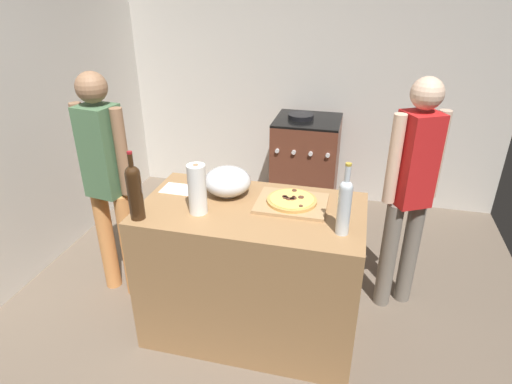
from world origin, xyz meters
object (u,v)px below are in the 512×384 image
stove (305,166)px  person_in_red (411,187)px  paper_towel_roll (197,189)px  wine_bottle_clear (135,190)px  person_in_stripes (106,176)px  pizza (292,200)px  wine_bottle_amber (345,204)px  mixing_bowl (227,181)px

stove → person_in_red: 1.50m
paper_towel_roll → wine_bottle_clear: size_ratio=0.75×
stove → paper_towel_roll: bearing=-101.3°
person_in_stripes → person_in_red: person_in_stripes is taller
pizza → stove: 1.67m
wine_bottle_clear → stove: size_ratio=0.40×
paper_towel_roll → wine_bottle_amber: wine_bottle_amber is taller
pizza → mixing_bowl: 0.40m
mixing_bowl → person_in_red: bearing=18.7°
wine_bottle_amber → stove: (-0.43, 1.84, -0.59)m
pizza → wine_bottle_amber: bearing=-38.6°
paper_towel_roll → person_in_stripes: 0.81m
mixing_bowl → stove: bearing=80.1°
paper_towel_roll → person_in_stripes: person_in_stripes is taller
pizza → wine_bottle_amber: (0.30, -0.24, 0.14)m
mixing_bowl → paper_towel_roll: paper_towel_roll is taller
wine_bottle_clear → mixing_bowl: bearing=45.4°
wine_bottle_amber → stove: 1.98m
mixing_bowl → wine_bottle_clear: size_ratio=0.73×
person_in_red → wine_bottle_amber: bearing=-120.5°
pizza → mixing_bowl: (-0.40, 0.04, 0.06)m
mixing_bowl → paper_towel_roll: (-0.09, -0.25, 0.06)m
wine_bottle_amber → person_in_stripes: (-1.53, 0.31, -0.15)m
person_in_stripes → person_in_red: bearing=10.0°
stove → person_in_stripes: bearing=-125.9°
paper_towel_roll → wine_bottle_clear: 0.33m
paper_towel_roll → stove: bearing=78.7°
pizza → person_in_stripes: 1.23m
wine_bottle_clear → stove: 2.14m
wine_bottle_amber → mixing_bowl: bearing=158.0°
paper_towel_roll → wine_bottle_clear: (-0.30, -0.14, 0.03)m
wine_bottle_clear → wine_bottle_amber: size_ratio=1.00×
pizza → person_in_stripes: size_ratio=0.18×
mixing_bowl → person_in_stripes: 0.84m
pizza → person_in_red: 0.79m
wine_bottle_amber → person_in_red: person_in_red is taller
wine_bottle_clear → person_in_stripes: (-0.45, 0.42, -0.15)m
stove → person_in_red: person_in_red is taller
person_in_red → person_in_stripes: bearing=-170.0°
pizza → stove: (-0.13, 1.60, -0.45)m
mixing_bowl → wine_bottle_clear: wine_bottle_clear is taller
stove → person_in_red: (0.81, -1.19, 0.43)m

